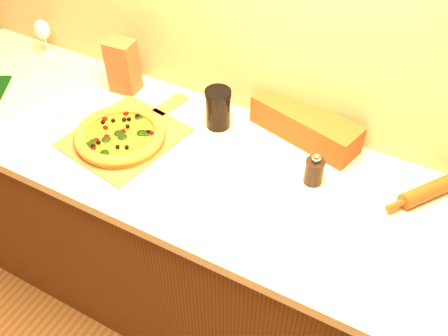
% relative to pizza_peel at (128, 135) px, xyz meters
% --- Properties ---
extents(cabinet, '(2.80, 0.65, 0.86)m').
position_rel_pizza_peel_xyz_m(cabinet, '(0.46, 0.02, -0.47)').
color(cabinet, '#42260E').
rests_on(cabinet, ground).
extents(countertop, '(2.84, 0.68, 0.04)m').
position_rel_pizza_peel_xyz_m(countertop, '(0.46, 0.02, -0.02)').
color(countertop, beige).
rests_on(countertop, cabinet).
extents(pizza_peel, '(0.39, 0.52, 0.01)m').
position_rel_pizza_peel_xyz_m(pizza_peel, '(0.00, 0.00, 0.00)').
color(pizza_peel, brown).
rests_on(pizza_peel, countertop).
extents(pizza, '(0.31, 0.31, 0.04)m').
position_rel_pizza_peel_xyz_m(pizza, '(-0.00, -0.03, 0.02)').
color(pizza, '#B17E2C').
rests_on(pizza, pizza_peel).
extents(bottle_cap, '(0.03, 0.03, 0.01)m').
position_rel_pizza_peel_xyz_m(bottle_cap, '(0.12, -0.06, -0.00)').
color(bottle_cap, black).
rests_on(bottle_cap, countertop).
extents(pepper_grinder, '(0.06, 0.06, 0.12)m').
position_rel_pizza_peel_xyz_m(pepper_grinder, '(0.66, 0.10, 0.04)').
color(pepper_grinder, black).
rests_on(pepper_grinder, countertop).
extents(rolling_pin, '(0.23, 0.32, 0.05)m').
position_rel_pizza_peel_xyz_m(rolling_pin, '(1.01, 0.23, 0.02)').
color(rolling_pin, '#5E3310').
rests_on(rolling_pin, countertop).
extents(bread_bag, '(0.41, 0.22, 0.11)m').
position_rel_pizza_peel_xyz_m(bread_bag, '(0.55, 0.30, 0.05)').
color(bread_bag, '#672D13').
rests_on(bread_bag, countertop).
extents(wine_glass, '(0.06, 0.06, 0.16)m').
position_rel_pizza_peel_xyz_m(wine_glass, '(-0.62, 0.27, 0.11)').
color(wine_glass, silver).
rests_on(wine_glass, countertop).
extents(paper_bag, '(0.11, 0.09, 0.21)m').
position_rel_pizza_peel_xyz_m(paper_bag, '(-0.17, 0.23, 0.10)').
color(paper_bag, brown).
rests_on(paper_bag, countertop).
extents(dark_jar, '(0.09, 0.09, 0.15)m').
position_rel_pizza_peel_xyz_m(dark_jar, '(0.25, 0.21, 0.07)').
color(dark_jar, black).
rests_on(dark_jar, countertop).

